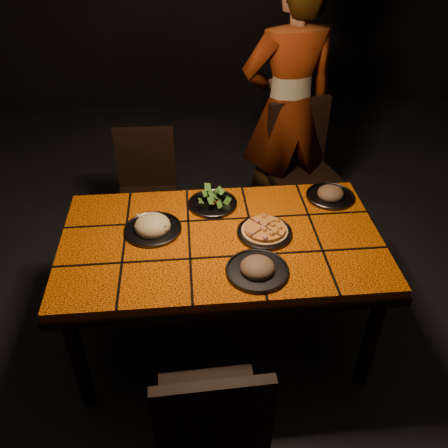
{
  "coord_description": "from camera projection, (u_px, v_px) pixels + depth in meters",
  "views": [
    {
      "loc": [
        -0.15,
        -1.85,
        2.23
      ],
      "look_at": [
        0.02,
        0.02,
        0.82
      ],
      "focal_mm": 38.0,
      "sensor_mm": 36.0,
      "label": 1
    }
  ],
  "objects": [
    {
      "name": "room_shell",
      "position": [
        221.0,
        93.0,
        1.92
      ],
      "size": [
        6.04,
        7.04,
        3.08
      ],
      "color": "black",
      "rests_on": "ground"
    },
    {
      "name": "dining_table",
      "position": [
        221.0,
        249.0,
        2.42
      ],
      "size": [
        1.62,
        0.92,
        0.75
      ],
      "color": "#E66107",
      "rests_on": "ground"
    },
    {
      "name": "chair_near",
      "position": [
        212.0,
        422.0,
        1.82
      ],
      "size": [
        0.43,
        0.43,
        0.92
      ],
      "rotation": [
        0.0,
        0.0,
        3.18
      ],
      "color": "black",
      "rests_on": "ground"
    },
    {
      "name": "chair_far_left",
      "position": [
        147.0,
        185.0,
        3.23
      ],
      "size": [
        0.41,
        0.41,
        0.88
      ],
      "rotation": [
        0.0,
        0.0,
        -0.03
      ],
      "color": "black",
      "rests_on": "ground"
    },
    {
      "name": "chair_far_right",
      "position": [
        302.0,
        164.0,
        3.32
      ],
      "size": [
        0.55,
        0.55,
        1.0
      ],
      "rotation": [
        0.0,
        0.0,
        0.26
      ],
      "color": "black",
      "rests_on": "ground"
    },
    {
      "name": "diner",
      "position": [
        288.0,
        109.0,
        3.22
      ],
      "size": [
        0.74,
        0.56,
        1.84
      ],
      "primitive_type": "imported",
      "rotation": [
        0.0,
        0.0,
        3.34
      ],
      "color": "brown",
      "rests_on": "ground"
    },
    {
      "name": "plate_pizza",
      "position": [
        265.0,
        231.0,
        2.38
      ],
      "size": [
        0.33,
        0.33,
        0.04
      ],
      "color": "#39383D",
      "rests_on": "dining_table"
    },
    {
      "name": "plate_pasta",
      "position": [
        153.0,
        227.0,
        2.4
      ],
      "size": [
        0.29,
        0.29,
        0.1
      ],
      "color": "#39383D",
      "rests_on": "dining_table"
    },
    {
      "name": "plate_salad",
      "position": [
        213.0,
        201.0,
        2.59
      ],
      "size": [
        0.27,
        0.27,
        0.07
      ],
      "color": "#39383D",
      "rests_on": "dining_table"
    },
    {
      "name": "plate_mushroom_a",
      "position": [
        257.0,
        268.0,
        2.15
      ],
      "size": [
        0.29,
        0.29,
        0.1
      ],
      "color": "#39383D",
      "rests_on": "dining_table"
    },
    {
      "name": "plate_mushroom_b",
      "position": [
        330.0,
        194.0,
        2.65
      ],
      "size": [
        0.27,
        0.27,
        0.09
      ],
      "color": "#39383D",
      "rests_on": "dining_table"
    }
  ]
}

